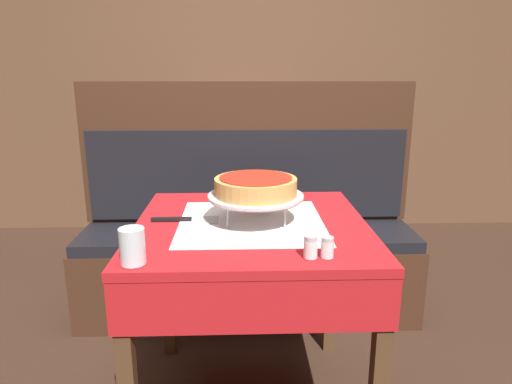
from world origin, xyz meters
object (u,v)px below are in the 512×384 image
object	(u,v)px
dining_table_rear	(241,163)
pizza_pan_stand	(256,197)
pizza_server	(187,220)
condiment_caddy	(236,143)
booth_bench	(247,248)
water_glass_near	(132,246)
dining_table_front	(251,252)
pepper_shaker	(327,247)
napkin_holder	(257,185)
deep_dish_pizza	(256,186)
salt_shaker	(311,247)

from	to	relation	value
dining_table_rear	pizza_pan_stand	xyz separation A→B (m)	(0.05, -1.66, 0.21)
pizza_server	condiment_caddy	distance (m)	1.61
booth_bench	water_glass_near	xyz separation A→B (m)	(-0.34, -1.13, 0.46)
condiment_caddy	dining_table_rear	bearing A→B (deg)	48.52
dining_table_front	pepper_shaker	xyz separation A→B (m)	(0.21, -0.33, 0.15)
dining_table_front	booth_bench	xyz separation A→B (m)	(-0.00, 0.77, -0.29)
dining_table_front	napkin_holder	bearing A→B (deg)	84.42
deep_dish_pizza	salt_shaker	xyz separation A→B (m)	(0.15, -0.32, -0.10)
deep_dish_pizza	napkin_holder	size ratio (longest dim) A/B	2.89
napkin_holder	deep_dish_pizza	bearing A→B (deg)	-93.05
salt_shaker	pizza_server	bearing A→B (deg)	138.45
pepper_shaker	water_glass_near	bearing A→B (deg)	-177.37
booth_bench	condiment_caddy	xyz separation A→B (m)	(-0.06, 0.85, 0.45)
pizza_pan_stand	napkin_holder	xyz separation A→B (m)	(0.02, 0.38, -0.05)
deep_dish_pizza	condiment_caddy	bearing A→B (deg)	92.87
pizza_pan_stand	salt_shaker	size ratio (longest dim) A/B	5.13
booth_bench	pizza_pan_stand	size ratio (longest dim) A/B	5.30
dining_table_front	deep_dish_pizza	distance (m)	0.25
pepper_shaker	napkin_holder	size ratio (longest dim) A/B	0.62
dining_table_rear	pizza_pan_stand	distance (m)	1.68
pizza_server	water_glass_near	bearing A→B (deg)	-106.25
deep_dish_pizza	pizza_server	size ratio (longest dim) A/B	1.20
water_glass_near	condiment_caddy	world-z (taller)	condiment_caddy
salt_shaker	dining_table_rear	bearing A→B (deg)	95.67
pizza_pan_stand	napkin_holder	world-z (taller)	pizza_pan_stand
pizza_server	pepper_shaker	bearing A→B (deg)	-38.26
dining_table_front	deep_dish_pizza	xyz separation A→B (m)	(0.02, -0.01, 0.25)
pizza_server	napkin_holder	world-z (taller)	napkin_holder
pizza_server	salt_shaker	distance (m)	0.53
deep_dish_pizza	condiment_caddy	distance (m)	1.63
dining_table_front	water_glass_near	world-z (taller)	water_glass_near
salt_shaker	pepper_shaker	distance (m)	0.05
pizza_pan_stand	pizza_server	xyz separation A→B (m)	(-0.25, 0.03, -0.09)
booth_bench	pizza_server	bearing A→B (deg)	-106.77
booth_bench	pizza_pan_stand	world-z (taller)	booth_bench
dining_table_rear	water_glass_near	size ratio (longest dim) A/B	7.49
dining_table_rear	pizza_server	bearing A→B (deg)	-96.89
deep_dish_pizza	water_glass_near	distance (m)	0.50
booth_bench	condiment_caddy	distance (m)	0.96
deep_dish_pizza	salt_shaker	world-z (taller)	deep_dish_pizza
water_glass_near	pizza_server	bearing A→B (deg)	73.75
salt_shaker	pepper_shaker	bearing A→B (deg)	0.00
pizza_pan_stand	pepper_shaker	xyz separation A→B (m)	(0.20, -0.32, -0.06)
dining_table_rear	napkin_holder	distance (m)	1.30
pizza_server	pepper_shaker	world-z (taller)	pepper_shaker
napkin_holder	pizza_pan_stand	bearing A→B (deg)	-93.05
booth_bench	condiment_caddy	world-z (taller)	booth_bench
dining_table_rear	pepper_shaker	world-z (taller)	pepper_shaker
pizza_server	salt_shaker	bearing A→B (deg)	-41.55
deep_dish_pizza	dining_table_front	bearing A→B (deg)	152.02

